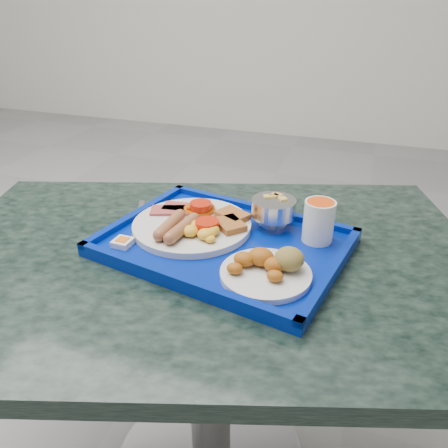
% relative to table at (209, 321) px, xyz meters
% --- Properties ---
extents(table, '(1.28, 1.04, 0.69)m').
position_rel_table_xyz_m(table, '(0.00, 0.00, 0.00)').
color(table, slate).
rests_on(table, floor).
extents(tray, '(0.53, 0.43, 0.03)m').
position_rel_table_xyz_m(tray, '(0.03, 0.03, 0.19)').
color(tray, '#031E95').
rests_on(tray, table).
extents(main_plate, '(0.26, 0.26, 0.04)m').
position_rel_table_xyz_m(main_plate, '(-0.05, 0.06, 0.21)').
color(main_plate, silver).
rests_on(main_plate, tray).
extents(bread_plate, '(0.16, 0.16, 0.05)m').
position_rel_table_xyz_m(bread_plate, '(0.14, -0.06, 0.21)').
color(bread_plate, silver).
rests_on(bread_plate, tray).
extents(fruit_bowl, '(0.10, 0.10, 0.07)m').
position_rel_table_xyz_m(fruit_bowl, '(0.10, 0.13, 0.24)').
color(fruit_bowl, '#B9B8BB').
rests_on(fruit_bowl, tray).
extents(juice_cup, '(0.06, 0.06, 0.09)m').
position_rel_table_xyz_m(juice_cup, '(0.21, 0.10, 0.24)').
color(juice_cup, white).
rests_on(juice_cup, tray).
extents(spoon, '(0.03, 0.17, 0.01)m').
position_rel_table_xyz_m(spoon, '(-0.15, 0.12, 0.20)').
color(spoon, '#B9B8BB').
rests_on(spoon, tray).
extents(knife, '(0.08, 0.17, 0.00)m').
position_rel_table_xyz_m(knife, '(-0.19, 0.06, 0.20)').
color(knife, '#B9B8BB').
rests_on(knife, tray).
extents(jam_packet, '(0.04, 0.04, 0.01)m').
position_rel_table_xyz_m(jam_packet, '(-0.16, -0.05, 0.20)').
color(jam_packet, white).
rests_on(jam_packet, tray).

